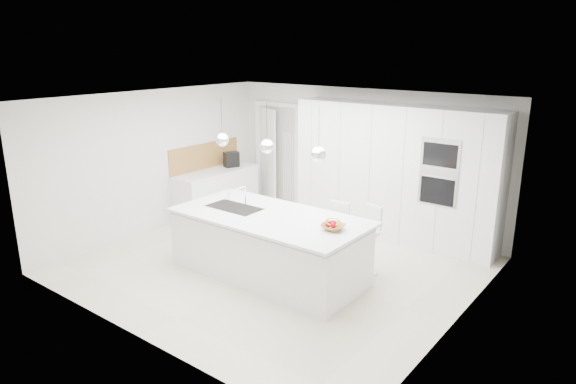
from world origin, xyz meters
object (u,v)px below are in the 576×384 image
Objects in this scene: island_base at (268,247)px; bar_stool_right at (368,241)px; bar_stool_left at (335,236)px; espresso_machine at (231,159)px; fruit_bowl at (333,227)px.

island_base is 1.45m from bar_stool_right.
bar_stool_right is at bearing 6.00° from bar_stool_left.
island_base is 2.83× the size of bar_stool_left.
bar_stool_right reaches higher than island_base.
espresso_machine reaches higher than bar_stool_right.
fruit_bowl is 0.30× the size of bar_stool_right.
espresso_machine is at bearing 152.85° from fruit_bowl.
fruit_bowl is at bearing -4.02° from espresso_machine.
island_base is at bearing -131.69° from bar_stool_left.
bar_stool_left reaches higher than fruit_bowl.
fruit_bowl is 0.95m from bar_stool_left.
island_base is 3.23m from espresso_machine.
island_base is 1.16m from fruit_bowl.
bar_stool_right reaches higher than bar_stool_left.
bar_stool_left is 0.51m from bar_stool_right.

